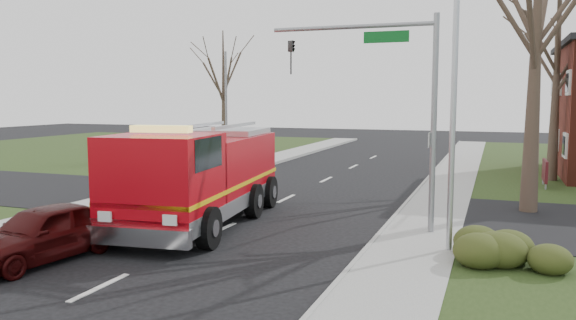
% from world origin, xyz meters
% --- Properties ---
extents(ground, '(120.00, 120.00, 0.00)m').
position_xyz_m(ground, '(0.00, 0.00, 0.00)').
color(ground, black).
rests_on(ground, ground).
extents(sidewalk_right, '(2.40, 80.00, 0.15)m').
position_xyz_m(sidewalk_right, '(6.20, 0.00, 0.07)').
color(sidewalk_right, gray).
rests_on(sidewalk_right, ground).
extents(sidewalk_left, '(2.40, 80.00, 0.15)m').
position_xyz_m(sidewalk_left, '(-6.20, 0.00, 0.07)').
color(sidewalk_left, gray).
rests_on(sidewalk_left, ground).
extents(health_center_sign, '(0.12, 2.00, 1.40)m').
position_xyz_m(health_center_sign, '(10.50, 12.50, 0.88)').
color(health_center_sign, '#491116').
rests_on(health_center_sign, ground).
extents(hedge_corner, '(2.80, 2.00, 0.90)m').
position_xyz_m(hedge_corner, '(9.00, -1.00, 0.58)').
color(hedge_corner, '#303914').
rests_on(hedge_corner, lawn_right).
extents(bare_tree_near, '(6.00, 6.00, 12.00)m').
position_xyz_m(bare_tree_near, '(9.50, 6.00, 7.41)').
color(bare_tree_near, '#372A20').
rests_on(bare_tree_near, ground).
extents(bare_tree_far, '(5.25, 5.25, 10.50)m').
position_xyz_m(bare_tree_far, '(11.00, 15.00, 6.49)').
color(bare_tree_far, '#372A20').
rests_on(bare_tree_far, ground).
extents(bare_tree_left, '(4.50, 4.50, 9.00)m').
position_xyz_m(bare_tree_left, '(-10.00, 20.00, 5.56)').
color(bare_tree_left, '#372A20').
rests_on(bare_tree_left, ground).
extents(traffic_signal_mast, '(5.29, 0.18, 6.80)m').
position_xyz_m(traffic_signal_mast, '(5.21, 1.50, 4.71)').
color(traffic_signal_mast, gray).
rests_on(traffic_signal_mast, ground).
extents(streetlight_pole, '(1.48, 0.16, 8.40)m').
position_xyz_m(streetlight_pole, '(7.14, -0.50, 4.55)').
color(streetlight_pole, '#B7BABF').
rests_on(streetlight_pole, ground).
extents(utility_pole_far, '(0.14, 0.14, 7.00)m').
position_xyz_m(utility_pole_far, '(-6.80, 14.00, 3.50)').
color(utility_pole_far, gray).
rests_on(utility_pole_far, ground).
extents(fire_engine, '(4.14, 8.96, 3.50)m').
position_xyz_m(fire_engine, '(-1.02, 0.43, 1.58)').
color(fire_engine, '#B40812').
rests_on(fire_engine, ground).
extents(parked_car_maroon, '(2.43, 4.62, 1.50)m').
position_xyz_m(parked_car_maroon, '(-2.80, -4.74, 0.75)').
color(parked_car_maroon, '#3A0909').
rests_on(parked_car_maroon, ground).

